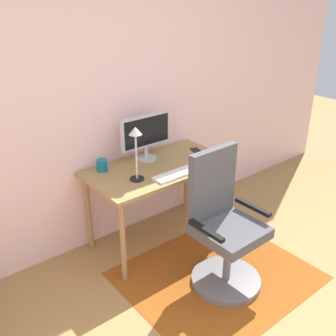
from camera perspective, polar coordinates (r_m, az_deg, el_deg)
wall_back at (r=3.32m, az=-7.93°, el=10.80°), size 6.00×0.10×2.60m
area_rug at (r=3.25m, az=7.10°, el=-15.32°), size 1.42×1.21×0.01m
desk at (r=3.31m, az=-1.36°, el=-1.00°), size 1.22×0.66×0.73m
monitor at (r=3.33m, az=-3.26°, el=5.10°), size 0.49×0.18×0.40m
keyboard at (r=3.12m, az=1.41°, el=-0.82°), size 0.43×0.13×0.02m
computer_mouse at (r=3.31m, az=5.25°, el=0.79°), size 0.06×0.10×0.03m
coffee_cup at (r=3.22m, az=-9.63°, el=0.42°), size 0.09×0.09×0.10m
cell_phone at (r=3.59m, az=4.20°, el=2.53°), size 0.10×0.15×0.01m
desk_lamp at (r=2.93m, az=-4.73°, el=3.54°), size 0.11×0.11×0.44m
office_chair at (r=2.98m, az=8.09°, el=-9.40°), size 0.54×0.54×1.06m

